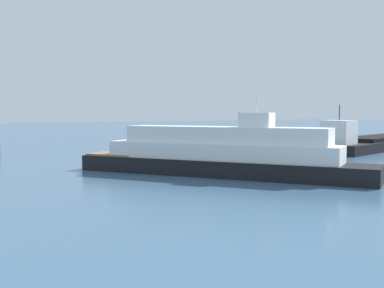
% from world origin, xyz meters
% --- Properties ---
extents(cargo_barge, '(32.36, 13.62, 5.81)m').
position_xyz_m(cargo_barge, '(24.27, 28.61, 0.94)').
color(cargo_barge, black).
rests_on(cargo_barge, ground).
extents(small_motorboat, '(4.89, 3.00, 0.87)m').
position_xyz_m(small_motorboat, '(17.41, 54.70, 0.22)').
color(small_motorboat, '#19472D').
rests_on(small_motorboat, ground).
extents(white_riverboat, '(15.69, 22.65, 6.38)m').
position_xyz_m(white_riverboat, '(-11.14, 18.00, 1.68)').
color(white_riverboat, black).
rests_on(white_riverboat, ground).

